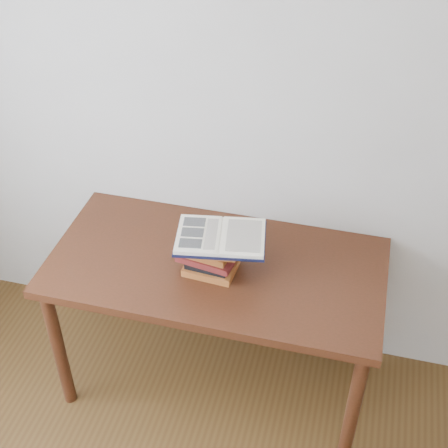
# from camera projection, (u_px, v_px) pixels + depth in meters

# --- Properties ---
(room_shell) EXTENTS (3.54, 3.54, 2.62)m
(room_shell) POSITION_uv_depth(u_px,v_px,m) (26.00, 410.00, 1.15)
(room_shell) COLOR silver
(room_shell) RESTS_ON ground
(desk) EXTENTS (1.46, 0.73, 0.78)m
(desk) POSITION_uv_depth(u_px,v_px,m) (216.00, 280.00, 2.77)
(desk) COLOR #481F12
(desk) RESTS_ON ground
(book_stack) EXTENTS (0.28, 0.22, 0.18)m
(book_stack) POSITION_uv_depth(u_px,v_px,m) (211.00, 252.00, 2.63)
(book_stack) COLOR #985922
(book_stack) RESTS_ON desk
(open_book) EXTENTS (0.40, 0.31, 0.03)m
(open_book) POSITION_uv_depth(u_px,v_px,m) (221.00, 237.00, 2.55)
(open_book) COLOR black
(open_book) RESTS_ON book_stack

